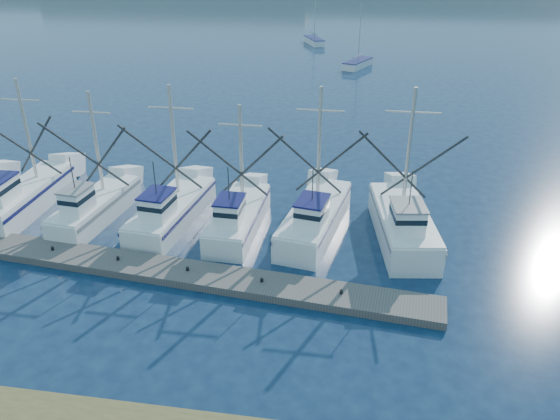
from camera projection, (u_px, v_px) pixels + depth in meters
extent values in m
plane|color=#0C1D39|center=(295.00, 356.00, 23.06)|extent=(500.00, 500.00, 0.00)
cube|color=#57524E|center=(136.00, 266.00, 28.94)|extent=(31.95, 5.43, 0.43)
cube|color=white|center=(27.00, 199.00, 34.97)|extent=(2.39, 8.62, 1.60)
cube|color=white|center=(1.00, 191.00, 32.33)|extent=(1.35, 2.11, 1.50)
cylinder|color=#B7B2A8|center=(27.00, 130.00, 34.43)|extent=(0.22, 0.22, 6.56)
cube|color=white|center=(96.00, 209.00, 33.86)|extent=(2.94, 7.69, 1.40)
cube|color=white|center=(77.00, 201.00, 31.51)|extent=(1.45, 1.95, 1.50)
cylinder|color=#B7B2A8|center=(96.00, 143.00, 33.24)|extent=(0.22, 0.22, 6.37)
cube|color=white|center=(172.00, 212.00, 33.52)|extent=(3.39, 8.42, 1.34)
cube|color=white|center=(158.00, 207.00, 31.03)|extent=(1.67, 2.15, 1.50)
cylinder|color=#B7B2A8|center=(174.00, 141.00, 32.90)|extent=(0.22, 0.22, 6.88)
cube|color=white|center=(238.00, 220.00, 32.64)|extent=(2.56, 7.59, 1.37)
cube|color=white|center=(230.00, 213.00, 30.29)|extent=(1.41, 1.87, 1.50)
cylinder|color=#B7B2A8|center=(241.00, 154.00, 32.12)|extent=(0.22, 0.22, 5.98)
cube|color=white|center=(315.00, 220.00, 32.41)|extent=(3.92, 8.82, 1.55)
cube|color=white|center=(312.00, 214.00, 29.80)|extent=(1.78, 2.29, 1.50)
cylinder|color=#B7B2A8|center=(319.00, 145.00, 31.80)|extent=(0.22, 0.22, 6.85)
cube|color=white|center=(402.00, 226.00, 31.57)|extent=(3.93, 8.58, 1.68)
cube|color=white|center=(407.00, 219.00, 28.99)|extent=(1.88, 2.23, 1.50)
cylinder|color=#B7B2A8|center=(409.00, 148.00, 30.88)|extent=(0.22, 0.22, 6.92)
cube|color=white|center=(358.00, 64.00, 72.96)|extent=(3.93, 5.99, 0.90)
cylinder|color=#B7B2A8|center=(360.00, 32.00, 71.39)|extent=(0.12, 0.12, 7.20)
cube|color=white|center=(314.00, 41.00, 88.74)|extent=(3.94, 6.20, 0.90)
cylinder|color=#B7B2A8|center=(315.00, 15.00, 87.18)|extent=(0.12, 0.12, 7.20)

